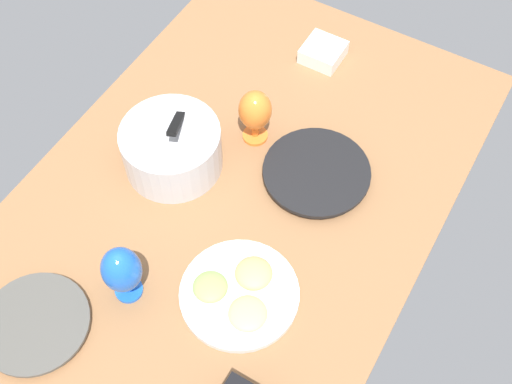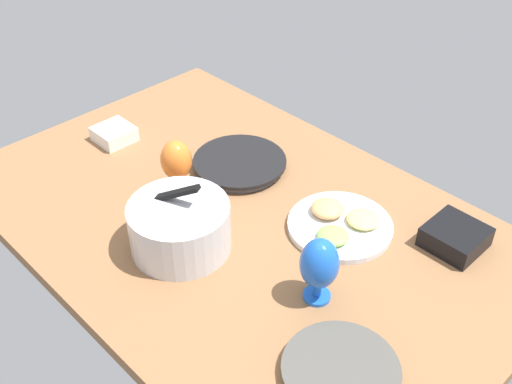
% 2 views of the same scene
% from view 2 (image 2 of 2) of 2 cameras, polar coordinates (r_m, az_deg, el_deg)
% --- Properties ---
extents(ground_plane, '(1.60, 1.04, 0.04)m').
position_cam_2_polar(ground_plane, '(1.77, -1.63, -2.73)').
color(ground_plane, '#8C603D').
extents(dinner_plate_left, '(0.26, 0.26, 0.03)m').
position_cam_2_polar(dinner_plate_left, '(1.39, 7.80, -16.02)').
color(dinner_plate_left, silver).
rests_on(dinner_plate_left, ground_plane).
extents(dinner_plate_right, '(0.29, 0.29, 0.03)m').
position_cam_2_polar(dinner_plate_right, '(1.93, -1.51, 2.63)').
color(dinner_plate_right, '#4C4C51').
rests_on(dinner_plate_right, ground_plane).
extents(mixing_bowl, '(0.27, 0.27, 0.20)m').
position_cam_2_polar(mixing_bowl, '(1.62, -7.06, -3.07)').
color(mixing_bowl, silver).
rests_on(mixing_bowl, ground_plane).
extents(fruit_platter, '(0.29, 0.29, 0.05)m').
position_cam_2_polar(fruit_platter, '(1.72, 7.75, -2.92)').
color(fruit_platter, silver).
rests_on(fruit_platter, ground_plane).
extents(hurricane_glass_orange, '(0.09, 0.09, 0.18)m').
position_cam_2_polar(hurricane_glass_orange, '(1.79, -7.36, 2.78)').
color(hurricane_glass_orange, orange).
rests_on(hurricane_glass_orange, ground_plane).
extents(hurricane_glass_blue, '(0.09, 0.09, 0.18)m').
position_cam_2_polar(hurricane_glass_blue, '(1.46, 5.86, -6.72)').
color(hurricane_glass_blue, blue).
rests_on(hurricane_glass_blue, ground_plane).
extents(square_bowl_white, '(0.12, 0.12, 0.05)m').
position_cam_2_polar(square_bowl_white, '(2.11, -12.96, 5.30)').
color(square_bowl_white, white).
rests_on(square_bowl_white, ground_plane).
extents(square_bowl_black, '(0.15, 0.15, 0.06)m').
position_cam_2_polar(square_bowl_black, '(1.72, 17.91, -3.88)').
color(square_bowl_black, black).
rests_on(square_bowl_black, ground_plane).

